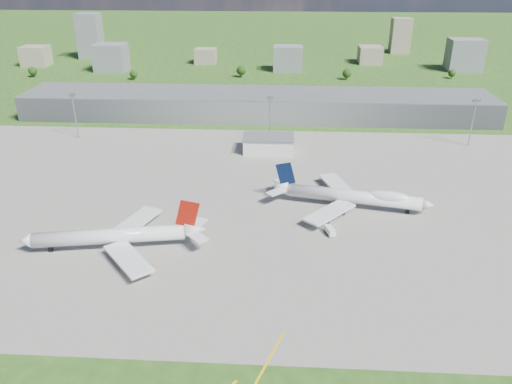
# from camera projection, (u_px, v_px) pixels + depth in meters

# --- Properties ---
(ground) EXTENTS (1400.00, 1400.00, 0.00)m
(ground) POSITION_uv_depth(u_px,v_px,m) (255.00, 123.00, 313.56)
(ground) COLOR #254D18
(ground) RESTS_ON ground
(apron) EXTENTS (360.00, 190.00, 0.08)m
(apron) POSITION_uv_depth(u_px,v_px,m) (263.00, 201.00, 213.79)
(apron) COLOR gray
(apron) RESTS_ON ground
(terminal) EXTENTS (300.00, 42.00, 15.00)m
(terminal) POSITION_uv_depth(u_px,v_px,m) (257.00, 105.00, 323.88)
(terminal) COLOR slate
(terminal) RESTS_ON ground
(ops_building) EXTENTS (26.00, 16.00, 8.00)m
(ops_building) POSITION_uv_depth(u_px,v_px,m) (268.00, 144.00, 266.22)
(ops_building) COLOR silver
(ops_building) RESTS_ON ground
(mast_west) EXTENTS (3.50, 2.00, 25.90)m
(mast_west) POSITION_uv_depth(u_px,v_px,m) (74.00, 108.00, 279.71)
(mast_west) COLOR gray
(mast_west) RESTS_ON ground
(mast_center) EXTENTS (3.50, 2.00, 25.90)m
(mast_center) POSITION_uv_depth(u_px,v_px,m) (270.00, 112.00, 273.88)
(mast_center) COLOR gray
(mast_center) RESTS_ON ground
(mast_east) EXTENTS (3.50, 2.00, 25.90)m
(mast_east) POSITION_uv_depth(u_px,v_px,m) (474.00, 115.00, 268.05)
(mast_east) COLOR gray
(mast_east) RESTS_ON ground
(airliner_red_twin) EXTENTS (64.83, 49.97, 17.85)m
(airliner_red_twin) POSITION_uv_depth(u_px,v_px,m) (117.00, 236.00, 177.36)
(airliner_red_twin) COLOR silver
(airliner_red_twin) RESTS_ON ground
(airliner_blue_quad) EXTENTS (66.17, 51.21, 17.39)m
(airliner_blue_quad) POSITION_uv_depth(u_px,v_px,m) (353.00, 197.00, 206.37)
(airliner_blue_quad) COLOR silver
(airliner_blue_quad) RESTS_ON ground
(tug_yellow) EXTENTS (3.26, 3.55, 1.59)m
(tug_yellow) POSITION_uv_depth(u_px,v_px,m) (150.00, 270.00, 165.30)
(tug_yellow) COLOR orange
(tug_yellow) RESTS_ON ground
(van_white_near) EXTENTS (4.22, 6.19, 2.85)m
(van_white_near) POSITION_uv_depth(u_px,v_px,m) (330.00, 231.00, 187.41)
(van_white_near) COLOR white
(van_white_near) RESTS_ON ground
(bldg_far_w) EXTENTS (24.00, 20.00, 18.00)m
(bldg_far_w) POSITION_uv_depth(u_px,v_px,m) (36.00, 56.00, 474.73)
(bldg_far_w) COLOR gray
(bldg_far_w) RESTS_ON ground
(bldg_w) EXTENTS (28.00, 22.00, 24.00)m
(bldg_w) POSITION_uv_depth(u_px,v_px,m) (111.00, 57.00, 451.16)
(bldg_w) COLOR slate
(bldg_w) RESTS_ON ground
(bldg_cw) EXTENTS (20.00, 18.00, 14.00)m
(bldg_cw) POSITION_uv_depth(u_px,v_px,m) (206.00, 56.00, 485.14)
(bldg_cw) COLOR gray
(bldg_cw) RESTS_ON ground
(bldg_c) EXTENTS (26.00, 20.00, 22.00)m
(bldg_c) POSITION_uv_depth(u_px,v_px,m) (288.00, 58.00, 452.13)
(bldg_c) COLOR slate
(bldg_c) RESTS_ON ground
(bldg_ce) EXTENTS (22.00, 24.00, 16.00)m
(bldg_ce) POSITION_uv_depth(u_px,v_px,m) (370.00, 55.00, 485.25)
(bldg_ce) COLOR gray
(bldg_ce) RESTS_ON ground
(bldg_e) EXTENTS (30.00, 22.00, 28.00)m
(bldg_e) POSITION_uv_depth(u_px,v_px,m) (465.00, 55.00, 451.38)
(bldg_e) COLOR slate
(bldg_e) RESTS_ON ground
(bldg_tall_w) EXTENTS (22.00, 20.00, 44.00)m
(bldg_tall_w) POSITION_uv_depth(u_px,v_px,m) (90.00, 36.00, 503.12)
(bldg_tall_w) COLOR slate
(bldg_tall_w) RESTS_ON ground
(bldg_tall_e) EXTENTS (20.00, 18.00, 36.00)m
(bldg_tall_e) POSITION_uv_depth(u_px,v_px,m) (400.00, 36.00, 532.97)
(bldg_tall_e) COLOR gray
(bldg_tall_e) RESTS_ON ground
(tree_far_w) EXTENTS (7.20, 7.20, 8.80)m
(tree_far_w) POSITION_uv_depth(u_px,v_px,m) (33.00, 71.00, 430.20)
(tree_far_w) COLOR #382314
(tree_far_w) RESTS_ON ground
(tree_w) EXTENTS (6.75, 6.75, 8.25)m
(tree_w) POSITION_uv_depth(u_px,v_px,m) (134.00, 74.00, 421.05)
(tree_w) COLOR #382314
(tree_w) RESTS_ON ground
(tree_c) EXTENTS (8.10, 8.10, 9.90)m
(tree_c) POSITION_uv_depth(u_px,v_px,m) (241.00, 70.00, 429.40)
(tree_c) COLOR #382314
(tree_c) RESTS_ON ground
(tree_e) EXTENTS (7.65, 7.65, 9.35)m
(tree_e) POSITION_uv_depth(u_px,v_px,m) (347.00, 73.00, 420.25)
(tree_e) COLOR #382314
(tree_e) RESTS_ON ground
(tree_far_e) EXTENTS (6.30, 6.30, 7.70)m
(tree_far_e) POSITION_uv_depth(u_px,v_px,m) (452.00, 73.00, 424.92)
(tree_far_e) COLOR #382314
(tree_far_e) RESTS_ON ground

